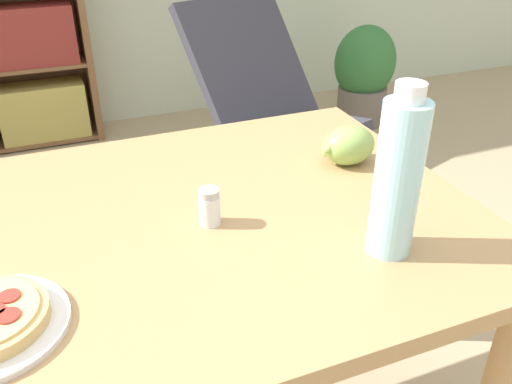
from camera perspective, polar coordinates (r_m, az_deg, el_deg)
dining_table at (r=1.06m, az=-13.10°, el=-8.73°), size 1.33×0.82×0.77m
grape_bunch at (r=1.21m, az=9.66°, el=4.87°), size 0.13×0.09×0.09m
drink_bottle at (r=0.89m, az=14.70°, el=1.48°), size 0.08×0.08×0.29m
salt_shaker at (r=0.98m, az=-4.90°, el=-1.58°), size 0.04×0.04×0.07m
lounge_chair_far at (r=2.53m, az=1.70°, el=5.62°), size 0.75×0.90×0.88m
bookshelf at (r=3.27m, az=-22.93°, el=15.33°), size 0.61×0.29×1.33m
potted_plant_floor at (r=3.44m, az=11.30°, el=12.07°), size 0.38×0.33×0.60m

